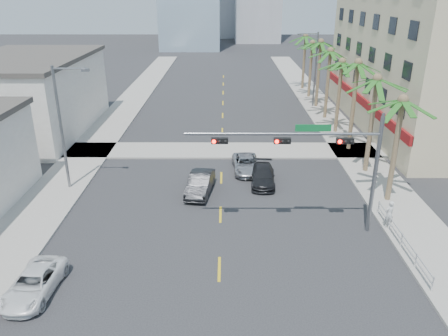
% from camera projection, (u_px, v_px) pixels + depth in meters
% --- Properties ---
extents(ground, '(260.00, 260.00, 0.00)m').
position_uv_depth(ground, '(218.00, 323.00, 19.35)').
color(ground, '#262628').
rests_on(ground, ground).
extents(sidewalk_right, '(4.00, 120.00, 0.15)m').
position_uv_depth(sidewalk_right, '(360.00, 159.00, 37.77)').
color(sidewalk_right, gray).
rests_on(sidewalk_right, ground).
extents(sidewalk_left, '(4.00, 120.00, 0.15)m').
position_uv_depth(sidewalk_left, '(84.00, 158.00, 37.84)').
color(sidewalk_left, gray).
rests_on(sidewalk_left, ground).
extents(sidewalk_cross, '(80.00, 4.00, 0.15)m').
position_uv_depth(sidewalk_cross, '(222.00, 150.00, 39.65)').
color(sidewalk_cross, gray).
rests_on(sidewalk_cross, ground).
extents(building_right, '(15.25, 28.00, 15.00)m').
position_uv_depth(building_right, '(439.00, 55.00, 44.15)').
color(building_right, beige).
rests_on(building_right, ground).
extents(building_left_far, '(11.00, 18.00, 7.20)m').
position_uv_depth(building_left_far, '(29.00, 97.00, 43.90)').
color(building_left_far, beige).
rests_on(building_left_far, ground).
extents(traffic_signal_mast, '(11.12, 0.54, 7.20)m').
position_uv_depth(traffic_signal_mast, '(322.00, 153.00, 24.75)').
color(traffic_signal_mast, slate).
rests_on(traffic_signal_mast, ground).
extents(palm_tree_0, '(4.80, 4.80, 7.80)m').
position_uv_depth(palm_tree_0, '(403.00, 101.00, 27.70)').
color(palm_tree_0, brown).
rests_on(palm_tree_0, ground).
extents(palm_tree_1, '(4.80, 4.80, 8.16)m').
position_uv_depth(palm_tree_1, '(377.00, 80.00, 32.37)').
color(palm_tree_1, brown).
rests_on(palm_tree_1, ground).
extents(palm_tree_2, '(4.80, 4.80, 8.52)m').
position_uv_depth(palm_tree_2, '(358.00, 64.00, 37.05)').
color(palm_tree_2, brown).
rests_on(palm_tree_2, ground).
extents(palm_tree_3, '(4.80, 4.80, 7.80)m').
position_uv_depth(palm_tree_3, '(342.00, 63.00, 42.12)').
color(palm_tree_3, brown).
rests_on(palm_tree_3, ground).
extents(palm_tree_4, '(4.80, 4.80, 8.16)m').
position_uv_depth(palm_tree_4, '(330.00, 52.00, 46.79)').
color(palm_tree_4, brown).
rests_on(palm_tree_4, ground).
extents(palm_tree_5, '(4.80, 4.80, 8.52)m').
position_uv_depth(palm_tree_5, '(321.00, 43.00, 51.46)').
color(palm_tree_5, brown).
rests_on(palm_tree_5, ground).
extents(palm_tree_6, '(4.80, 4.80, 7.80)m').
position_uv_depth(palm_tree_6, '(312.00, 43.00, 56.53)').
color(palm_tree_6, brown).
rests_on(palm_tree_6, ground).
extents(palm_tree_7, '(4.80, 4.80, 8.16)m').
position_uv_depth(palm_tree_7, '(306.00, 37.00, 61.21)').
color(palm_tree_7, brown).
rests_on(palm_tree_7, ground).
extents(streetlight_left, '(2.55, 0.25, 9.00)m').
position_uv_depth(streetlight_left, '(63.00, 123.00, 30.39)').
color(streetlight_left, slate).
rests_on(streetlight_left, ground).
extents(streetlight_right, '(2.55, 0.25, 9.00)m').
position_uv_depth(streetlight_right, '(314.00, 66.00, 52.50)').
color(streetlight_right, slate).
rests_on(streetlight_right, ground).
extents(guardrail, '(0.08, 8.08, 1.00)m').
position_uv_depth(guardrail, '(402.00, 238.00, 24.61)').
color(guardrail, silver).
rests_on(guardrail, ground).
extents(car_parked_far, '(2.21, 4.36, 1.18)m').
position_uv_depth(car_parked_far, '(34.00, 283.00, 20.99)').
color(car_parked_far, white).
rests_on(car_parked_far, ground).
extents(car_lane_left, '(2.11, 4.56, 1.45)m').
position_uv_depth(car_lane_left, '(200.00, 183.00, 31.39)').
color(car_lane_left, black).
rests_on(car_lane_left, ground).
extents(car_lane_center, '(2.30, 4.54, 1.23)m').
position_uv_depth(car_lane_center, '(246.00, 164.00, 35.14)').
color(car_lane_center, '#ADADB1').
rests_on(car_lane_center, ground).
extents(car_lane_right, '(2.02, 4.43, 1.26)m').
position_uv_depth(car_lane_right, '(263.00, 176.00, 32.92)').
color(car_lane_right, black).
rests_on(car_lane_right, ground).
extents(pedestrian, '(0.75, 0.64, 1.75)m').
position_uv_depth(pedestrian, '(389.00, 214.00, 26.53)').
color(pedestrian, silver).
rests_on(pedestrian, sidewalk_right).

